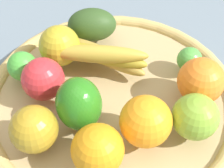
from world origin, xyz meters
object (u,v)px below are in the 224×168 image
Objects in this scene: apple_2 at (61,44)px; apple_1 at (43,79)px; apple_3 at (34,129)px; banana_bunch at (101,55)px; apple_0 at (195,117)px; avocado at (92,25)px; bell_pepper at (81,105)px; orange_2 at (98,150)px; orange_1 at (201,81)px; lime_0 at (22,66)px; orange_0 at (146,121)px; lime_1 at (189,60)px.

apple_2 reaches higher than apple_1.
apple_1 is 0.10m from apple_3.
apple_0 reaches higher than banana_bunch.
avocado is (0.05, 0.07, 0.00)m from banana_bunch.
bell_pepper is 1.18× the size of orange_2.
apple_2 is 0.09m from apple_1.
apple_3 is 0.24m from apple_0.
bell_pepper is at bearing -142.82° from avocado.
bell_pepper is at bearing 145.28° from orange_1.
bell_pepper is 1.23× the size of apple_3.
avocado is (0.16, 0.12, -0.01)m from bell_pepper.
apple_1 is at bearing -167.71° from avocado.
lime_0 is at bearing 106.84° from apple_0.
bell_pepper is at bearing -123.40° from apple_2.
apple_1 is at bearing 39.34° from apple_3.
apple_0 reaches higher than avocado.
avocado reaches higher than lime_0.
avocado is at bearing 59.92° from orange_0.
bell_pepper reaches higher than orange_2.
lime_1 is (0.28, -0.09, -0.01)m from apple_3.
banana_bunch is at bearing 9.08° from apple_3.
lime_0 is at bearing 77.60° from orange_2.
orange_2 reaches higher than banana_bunch.
apple_0 is (-0.02, -0.20, 0.01)m from banana_bunch.
bell_pepper is at bearing 114.19° from orange_0.
orange_2 is 1.05× the size of apple_0.
lime_1 is at bearing -0.19° from orange_2.
apple_3 reaches higher than banana_bunch.
lime_1 is at bearing 33.14° from apple_0.
orange_1 is (0.16, -0.11, -0.01)m from bell_pepper.
orange_2 reaches higher than apple_0.
apple_3 is 0.76× the size of avocado.
apple_0 is at bearing -45.47° from apple_3.
apple_2 is (0.04, 0.21, -0.00)m from orange_0.
bell_pepper is 1.23× the size of apple_0.
apple_3 is at bearing -123.34° from lime_0.
apple_3 reaches higher than lime_1.
lime_0 is (0.05, 0.21, -0.01)m from orange_2.
lime_1 is (0.10, -0.12, -0.01)m from banana_bunch.
orange_2 is at bearing -179.63° from bell_pepper.
banana_bunch is 2.29× the size of orange_1.
orange_0 is 0.22m from apple_2.
banana_bunch is (0.11, 0.06, -0.01)m from bell_pepper.
apple_0 is (0.01, -0.27, -0.00)m from apple_2.
apple_3 is 0.14m from lime_0.
lime_0 reaches higher than lime_1.
lime_0 is (-0.09, 0.29, -0.01)m from apple_0.
apple_3 is 0.29m from lime_1.
banana_bunch is 0.18m from orange_1.
apple_3 reaches higher than avocado.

